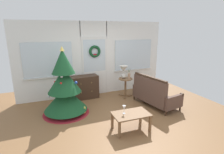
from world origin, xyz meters
The scene contains 11 objects.
ground_plane centered at (0.00, 0.00, 0.00)m, with size 6.76×6.76×0.00m, color brown.
back_wall_with_door centered at (0.00, 2.08, 1.28)m, with size 5.20×0.19×2.55m.
christmas_tree centered at (-1.21, 0.87, 0.68)m, with size 1.28×1.28×1.87m.
dresser_cabinet centered at (-0.45, 1.79, 0.39)m, with size 0.92×0.48×0.78m.
settee_sofa centered at (1.35, 0.38, 0.38)m, with size 0.93×1.57×0.96m.
side_table centered at (0.88, 1.37, 0.47)m, with size 0.50×0.48×0.66m.
table_lamp centered at (0.82, 1.41, 0.94)m, with size 0.28×0.28×0.44m.
flower_vase centered at (0.98, 1.31, 0.78)m, with size 0.11×0.10×0.35m.
coffee_table centered at (0.06, -0.59, 0.35)m, with size 0.85×0.54×0.42m.
wine_glass centered at (-0.09, -0.53, 0.56)m, with size 0.08×0.08×0.20m.
gift_box centered at (-0.81, 0.69, 0.09)m, with size 0.19×0.17×0.19m, color #D8C64C.
Camera 1 is at (-1.76, -3.91, 2.29)m, focal length 28.78 mm.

